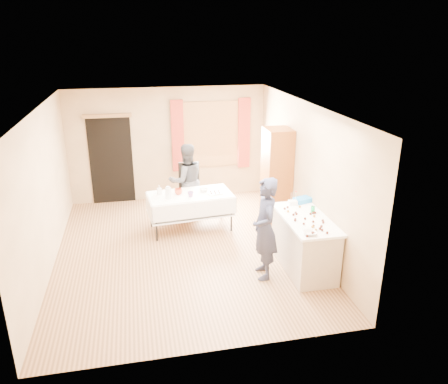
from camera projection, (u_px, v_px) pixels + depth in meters
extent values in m
cube|color=#9E7047|center=(184.00, 250.00, 7.98)|extent=(4.50, 5.50, 0.02)
cube|color=white|center=(179.00, 106.00, 7.07)|extent=(4.50, 5.50, 0.02)
cube|color=tan|center=(168.00, 144.00, 10.05)|extent=(4.50, 0.02, 2.60)
cube|color=tan|center=(210.00, 260.00, 4.99)|extent=(4.50, 0.02, 2.60)
cube|color=tan|center=(43.00, 192.00, 7.09)|extent=(0.02, 5.50, 2.60)
cube|color=tan|center=(305.00, 174.00, 7.95)|extent=(0.02, 5.50, 2.60)
cube|color=olive|center=(211.00, 134.00, 10.14)|extent=(1.32, 0.06, 1.52)
cube|color=white|center=(211.00, 134.00, 10.13)|extent=(1.20, 0.02, 1.40)
cube|color=#A53324|center=(178.00, 136.00, 9.94)|extent=(0.28, 0.06, 1.65)
cube|color=#A53324|center=(244.00, 133.00, 10.24)|extent=(0.28, 0.06, 1.65)
cube|color=black|center=(111.00, 160.00, 9.88)|extent=(0.95, 0.04, 2.00)
cube|color=olive|center=(107.00, 116.00, 9.50)|extent=(1.05, 0.06, 0.08)
cube|color=brown|center=(276.00, 177.00, 8.75)|extent=(0.50, 0.60, 1.99)
cube|color=#B8AA98|center=(304.00, 244.00, 7.25)|extent=(0.66, 1.45, 0.86)
cube|color=white|center=(306.00, 219.00, 7.09)|extent=(0.71, 1.51, 0.04)
cube|color=white|center=(190.00, 195.00, 8.58)|extent=(1.68, 0.96, 0.04)
cube|color=black|center=(190.00, 192.00, 9.44)|extent=(0.48, 0.48, 0.06)
cube|color=black|center=(189.00, 176.00, 9.53)|extent=(0.45, 0.07, 0.64)
imported|color=#20233C|center=(265.00, 229.00, 6.86)|extent=(0.65, 0.46, 1.67)
imported|color=black|center=(187.00, 181.00, 9.19)|extent=(1.01, 0.90, 1.59)
cylinder|color=#0D9447|center=(313.00, 210.00, 7.24)|extent=(0.07, 0.07, 0.12)
imported|color=white|center=(310.00, 233.00, 6.49)|extent=(0.24, 0.24, 0.05)
cube|color=white|center=(293.00, 203.00, 7.59)|extent=(0.16, 0.11, 0.08)
cube|color=blue|center=(303.00, 200.00, 7.72)|extent=(0.35, 0.28, 0.08)
cylinder|color=silver|center=(168.00, 193.00, 8.30)|extent=(0.12, 0.12, 0.22)
imported|color=#AE3C20|center=(178.00, 192.00, 8.52)|extent=(0.20, 0.20, 0.12)
imported|color=red|center=(191.00, 194.00, 8.40)|extent=(0.16, 0.16, 0.10)
imported|color=white|center=(204.00, 190.00, 8.71)|extent=(0.24, 0.24, 0.05)
cube|color=white|center=(215.00, 193.00, 8.58)|extent=(0.32, 0.26, 0.02)
imported|color=white|center=(159.00, 190.00, 8.52)|extent=(0.11, 0.11, 0.18)
sphere|color=#3F2314|center=(316.00, 230.00, 6.60)|extent=(0.04, 0.04, 0.04)
sphere|color=black|center=(304.00, 224.00, 6.81)|extent=(0.04, 0.04, 0.04)
sphere|color=black|center=(323.00, 222.00, 6.86)|extent=(0.04, 0.04, 0.04)
sphere|color=black|center=(288.00, 207.00, 7.45)|extent=(0.04, 0.04, 0.04)
sphere|color=black|center=(313.00, 233.00, 6.51)|extent=(0.04, 0.04, 0.04)
sphere|color=black|center=(311.00, 214.00, 7.18)|extent=(0.04, 0.04, 0.04)
sphere|color=#3F2314|center=(313.00, 227.00, 6.71)|extent=(0.04, 0.04, 0.04)
sphere|color=black|center=(307.00, 236.00, 6.40)|extent=(0.04, 0.04, 0.04)
sphere|color=black|center=(313.00, 222.00, 6.89)|extent=(0.04, 0.04, 0.04)
sphere|color=black|center=(296.00, 214.00, 7.18)|extent=(0.04, 0.04, 0.04)
sphere|color=black|center=(316.00, 233.00, 6.49)|extent=(0.04, 0.04, 0.04)
sphere|color=black|center=(322.00, 230.00, 6.60)|extent=(0.04, 0.04, 0.04)
sphere|color=#3F2314|center=(314.00, 216.00, 7.10)|extent=(0.04, 0.04, 0.04)
sphere|color=black|center=(313.00, 226.00, 6.74)|extent=(0.04, 0.04, 0.04)
sphere|color=black|center=(321.00, 226.00, 6.72)|extent=(0.04, 0.04, 0.04)
sphere|color=black|center=(305.00, 219.00, 7.00)|extent=(0.04, 0.04, 0.04)
sphere|color=black|center=(320.00, 228.00, 6.64)|extent=(0.04, 0.04, 0.04)
sphere|color=black|center=(295.00, 220.00, 6.94)|extent=(0.04, 0.04, 0.04)
sphere|color=#3F2314|center=(288.00, 211.00, 7.28)|extent=(0.04, 0.04, 0.04)
sphere|color=black|center=(315.00, 213.00, 7.22)|extent=(0.04, 0.04, 0.04)
sphere|color=black|center=(285.00, 209.00, 7.39)|extent=(0.04, 0.04, 0.04)
sphere|color=black|center=(295.00, 219.00, 6.97)|extent=(0.04, 0.04, 0.04)
sphere|color=black|center=(313.00, 213.00, 7.22)|extent=(0.04, 0.04, 0.04)
sphere|color=black|center=(327.00, 233.00, 6.51)|extent=(0.04, 0.04, 0.04)
sphere|color=#3F2314|center=(300.00, 207.00, 7.47)|extent=(0.04, 0.04, 0.04)
sphere|color=black|center=(293.00, 215.00, 7.15)|extent=(0.04, 0.04, 0.04)
sphere|color=black|center=(296.00, 213.00, 7.22)|extent=(0.04, 0.04, 0.04)
sphere|color=black|center=(323.00, 220.00, 6.93)|extent=(0.04, 0.04, 0.04)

